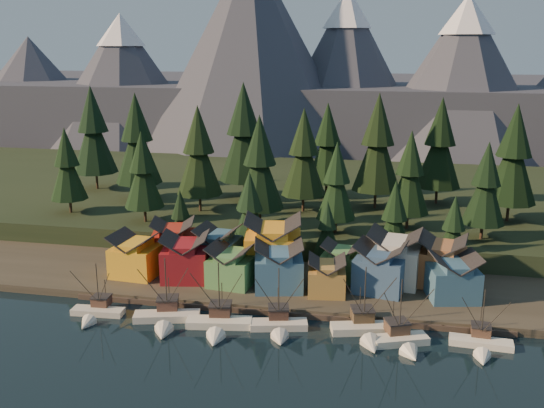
% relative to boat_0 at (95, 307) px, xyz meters
% --- Properties ---
extents(ground, '(500.00, 500.00, 0.00)m').
position_rel_boat_0_xyz_m(ground, '(33.00, -8.05, -1.97)').
color(ground, black).
rests_on(ground, ground).
extents(shore_strip, '(400.00, 50.00, 1.50)m').
position_rel_boat_0_xyz_m(shore_strip, '(33.00, 31.95, -1.22)').
color(shore_strip, '#312D23').
rests_on(shore_strip, ground).
extents(hillside, '(420.00, 100.00, 6.00)m').
position_rel_boat_0_xyz_m(hillside, '(33.00, 81.95, 1.03)').
color(hillside, black).
rests_on(hillside, ground).
extents(dock, '(80.00, 4.00, 1.00)m').
position_rel_boat_0_xyz_m(dock, '(33.00, 8.45, -1.47)').
color(dock, '#4B3E36').
rests_on(dock, ground).
extents(mountain_ridge, '(560.00, 190.00, 90.00)m').
position_rel_boat_0_xyz_m(mountain_ridge, '(28.80, 205.54, 24.09)').
color(mountain_ridge, '#424755').
rests_on(mountain_ridge, ground).
extents(boat_0, '(9.86, 10.64, 10.68)m').
position_rel_boat_0_xyz_m(boat_0, '(0.00, 0.00, 0.00)').
color(boat_0, beige).
rests_on(boat_0, ground).
extents(boat_1, '(12.38, 12.98, 12.68)m').
position_rel_boat_0_xyz_m(boat_1, '(13.38, 0.14, 0.33)').
color(boat_1, beige).
rests_on(boat_1, ground).
extents(boat_2, '(11.97, 12.73, 12.78)m').
position_rel_boat_0_xyz_m(boat_2, '(23.10, -0.45, 0.39)').
color(boat_2, silver).
rests_on(boat_2, ground).
extents(boat_3, '(10.54, 11.07, 12.01)m').
position_rel_boat_0_xyz_m(boat_3, '(33.46, 1.12, 0.34)').
color(boat_3, beige).
rests_on(boat_3, ground).
extents(boat_4, '(12.15, 12.73, 12.84)m').
position_rel_boat_0_xyz_m(boat_4, '(48.13, 2.40, 0.40)').
color(boat_4, beige).
rests_on(boat_4, ground).
extents(boat_5, '(9.89, 10.53, 12.22)m').
position_rel_boat_0_xyz_m(boat_5, '(54.15, -0.25, 0.49)').
color(boat_5, silver).
rests_on(boat_5, ground).
extents(boat_6, '(10.39, 11.21, 10.66)m').
position_rel_boat_0_xyz_m(boat_6, '(66.56, 1.35, -0.06)').
color(boat_6, white).
rests_on(boat_6, ground).
extents(house_front_0, '(9.52, 9.07, 8.91)m').
position_rel_boat_0_xyz_m(house_front_0, '(0.48, 17.02, 4.21)').
color(house_front_0, gold).
rests_on(house_front_0, shore_strip).
extents(house_front_1, '(10.48, 10.18, 9.40)m').
position_rel_boat_0_xyz_m(house_front_1, '(11.24, 17.03, 4.47)').
color(house_front_1, maroon).
rests_on(house_front_1, shore_strip).
extents(house_front_2, '(9.10, 9.16, 8.14)m').
position_rel_boat_0_xyz_m(house_front_2, '(20.95, 16.26, 3.81)').
color(house_front_2, '#4C8849').
rests_on(house_front_2, shore_strip).
extents(house_front_3, '(10.81, 10.48, 9.32)m').
position_rel_boat_0_xyz_m(house_front_3, '(30.51, 16.07, 4.43)').
color(house_front_3, '#396486').
rests_on(house_front_3, shore_strip).
extents(house_front_4, '(7.82, 8.30, 7.14)m').
position_rel_boat_0_xyz_m(house_front_4, '(39.88, 15.54, 3.28)').
color(house_front_4, '#A37D3A').
rests_on(house_front_4, shore_strip).
extents(house_front_5, '(10.57, 9.92, 9.59)m').
position_rel_boat_0_xyz_m(house_front_5, '(49.68, 18.68, 4.57)').
color(house_front_5, '#315075').
rests_on(house_front_5, shore_strip).
extents(house_front_6, '(10.25, 9.88, 8.71)m').
position_rel_boat_0_xyz_m(house_front_6, '(63.18, 17.69, 4.11)').
color(house_front_6, '#325C78').
rests_on(house_front_6, shore_strip).
extents(house_back_0, '(10.64, 10.38, 9.64)m').
position_rel_boat_0_xyz_m(house_back_0, '(5.58, 25.44, 4.59)').
color(house_back_0, maroon).
rests_on(house_back_0, shore_strip).
extents(house_back_1, '(9.13, 9.22, 9.39)m').
position_rel_boat_0_xyz_m(house_back_1, '(16.12, 23.43, 4.46)').
color(house_back_1, '#345E7B').
rests_on(house_back_1, shore_strip).
extents(house_back_2, '(12.82, 12.06, 11.98)m').
position_rel_boat_0_xyz_m(house_back_2, '(27.81, 23.84, 5.82)').
color(house_back_2, orange).
rests_on(house_back_2, shore_strip).
extents(house_back_3, '(8.34, 7.62, 7.70)m').
position_rel_boat_0_xyz_m(house_back_3, '(42.00, 23.38, 3.57)').
color(house_back_3, '#4C8749').
rests_on(house_back_3, shore_strip).
extents(house_back_4, '(11.05, 10.72, 10.75)m').
position_rel_boat_0_xyz_m(house_back_4, '(52.27, 23.44, 5.18)').
color(house_back_4, beige).
rests_on(house_back_4, shore_strip).
extents(house_back_5, '(10.13, 10.22, 9.88)m').
position_rel_boat_0_xyz_m(house_back_5, '(61.49, 24.40, 4.72)').
color(house_back_5, '#A26439').
rests_on(house_back_5, shore_strip).
extents(tree_hill_0, '(9.36, 9.36, 21.80)m').
position_rel_boat_0_xyz_m(tree_hill_0, '(-29.00, 43.95, 15.94)').
color(tree_hill_0, '#332319').
rests_on(tree_hill_0, hillside).
extents(tree_hill_1, '(12.61, 12.61, 29.37)m').
position_rel_boat_0_xyz_m(tree_hill_1, '(-17.00, 59.95, 20.09)').
color(tree_hill_1, '#332319').
rests_on(tree_hill_1, hillside).
extents(tree_hill_2, '(9.48, 9.48, 22.09)m').
position_rel_boat_0_xyz_m(tree_hill_2, '(-7.00, 39.95, 16.10)').
color(tree_hill_2, '#332319').
rests_on(tree_hill_2, hillside).
extents(tree_hill_3, '(11.65, 11.65, 27.14)m').
position_rel_boat_0_xyz_m(tree_hill_3, '(3.00, 51.95, 18.87)').
color(tree_hill_3, '#332319').
rests_on(tree_hill_3, hillside).
extents(tree_hill_4, '(13.76, 13.76, 32.06)m').
position_rel_boat_0_xyz_m(tree_hill_4, '(11.00, 66.95, 21.56)').
color(tree_hill_4, '#332319').
rests_on(tree_hill_4, hillside).
extents(tree_hill_5, '(11.29, 11.29, 26.29)m').
position_rel_boat_0_xyz_m(tree_hill_5, '(21.00, 41.95, 18.40)').
color(tree_hill_5, '#332319').
rests_on(tree_hill_5, hillside).
extents(tree_hill_6, '(11.39, 11.39, 26.54)m').
position_rel_boat_0_xyz_m(tree_hill_6, '(29.00, 56.95, 18.54)').
color(tree_hill_6, '#332319').
rests_on(tree_hill_6, hillside).
extents(tree_hill_7, '(9.04, 9.04, 21.05)m').
position_rel_boat_0_xyz_m(tree_hill_7, '(39.00, 39.95, 15.54)').
color(tree_hill_7, '#332319').
rests_on(tree_hill_7, hillside).
extents(tree_hill_8, '(12.87, 12.87, 29.99)m').
position_rel_boat_0_xyz_m(tree_hill_8, '(47.00, 63.95, 20.43)').
color(tree_hill_8, '#332319').
rests_on(tree_hill_8, hillside).
extents(tree_hill_9, '(9.87, 9.87, 22.99)m').
position_rel_boat_0_xyz_m(tree_hill_9, '(55.00, 46.95, 16.60)').
color(tree_hill_9, '#332319').
rests_on(tree_hill_9, hillside).
extents(tree_hill_10, '(12.25, 12.25, 28.54)m').
position_rel_boat_0_xyz_m(tree_hill_10, '(63.00, 71.95, 19.63)').
color(tree_hill_10, '#332319').
rests_on(tree_hill_10, hillside).
extents(tree_hill_11, '(9.33, 9.33, 21.72)m').
position_rel_boat_0_xyz_m(tree_hill_11, '(71.00, 41.95, 15.90)').
color(tree_hill_11, '#332319').
rests_on(tree_hill_11, hillside).
extents(tree_hill_12, '(12.20, 12.20, 28.41)m').
position_rel_boat_0_xyz_m(tree_hill_12, '(79.00, 57.95, 19.56)').
color(tree_hill_12, '#332319').
rests_on(tree_hill_12, hillside).
extents(tree_hill_15, '(11.32, 11.32, 26.36)m').
position_rel_boat_0_xyz_m(tree_hill_15, '(33.00, 73.95, 18.44)').
color(tree_hill_15, '#332319').
rests_on(tree_hill_15, hillside).
extents(tree_hill_16, '(13.03, 13.03, 30.37)m').
position_rel_boat_0_xyz_m(tree_hill_16, '(-35.00, 69.95, 20.63)').
color(tree_hill_16, '#332319').
rests_on(tree_hill_16, hillside).
extents(tree_shore_0, '(6.36, 6.36, 14.83)m').
position_rel_boat_0_xyz_m(tree_shore_0, '(5.00, 31.95, 7.62)').
color(tree_shore_0, '#332319').
rests_on(tree_shore_0, shore_strip).
extents(tree_shore_1, '(8.43, 8.43, 19.64)m').
position_rel_boat_0_xyz_m(tree_shore_1, '(21.00, 31.95, 10.26)').
color(tree_shore_1, '#332319').
rests_on(tree_shore_1, shore_strip).
extents(tree_shore_2, '(6.00, 6.00, 13.97)m').
position_rel_boat_0_xyz_m(tree_shore_2, '(38.00, 31.95, 7.15)').
color(tree_shore_2, '#332319').
rests_on(tree_shore_2, shore_strip).
extents(tree_shore_3, '(8.22, 8.22, 19.16)m').
position_rel_boat_0_xyz_m(tree_shore_3, '(52.00, 31.95, 10.00)').
color(tree_shore_3, '#332319').
rests_on(tree_shore_3, shore_strip).
extents(tree_shore_4, '(7.08, 7.08, 16.50)m').
position_rel_boat_0_xyz_m(tree_shore_4, '(64.00, 31.95, 8.54)').
color(tree_shore_4, '#332319').
rests_on(tree_shore_4, shore_strip).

